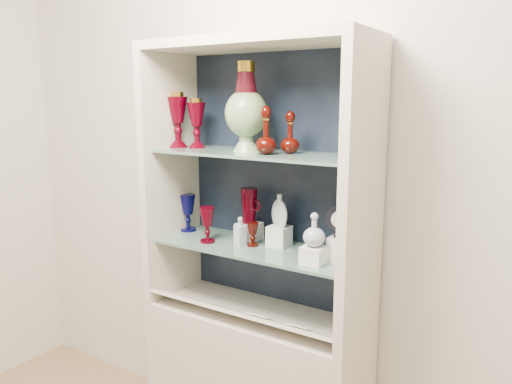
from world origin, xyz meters
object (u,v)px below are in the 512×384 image
Objects in this scene: enamel_urn at (246,107)px; flat_flask at (279,210)px; cobalt_goblet at (188,213)px; clear_round_decanter at (314,231)px; ruby_goblet_small at (253,234)px; pedestal_lamp_right at (197,123)px; ruby_decanter_b at (290,131)px; ruby_decanter_a at (266,127)px; ruby_pitcher at (249,206)px; ruby_goblet_tall at (207,225)px; clear_square_bottle at (240,231)px; cameo_medallion at (340,221)px; lidded_bowl at (356,147)px; pedestal_lamp_left at (178,120)px.

enamel_urn is 0.47m from flat_flask.
cobalt_goblet is 1.39× the size of clear_round_decanter.
clear_round_decanter is at bearing -12.19° from ruby_goblet_small.
pedestal_lamp_right is 1.21× the size of ruby_decanter_b.
ruby_goblet_small is (0.03, 0.00, -0.56)m from enamel_urn.
pedestal_lamp_right reaches higher than ruby_goblet_small.
ruby_decanter_a is 0.42m from ruby_pitcher.
ruby_pitcher reaches higher than cobalt_goblet.
clear_round_decanter reaches higher than ruby_goblet_tall.
pedestal_lamp_right reaches higher than ruby_goblet_tall.
ruby_goblet_small is 0.83× the size of clear_square_bottle.
cobalt_goblet is (-0.58, 0.02, -0.42)m from ruby_decanter_b.
clear_square_bottle is at bearing -6.61° from pedestal_lamp_right.
ruby_pitcher reaches higher than ruby_goblet_tall.
ruby_pitcher is 1.27× the size of clear_square_bottle.
clear_round_decanter is at bearing -30.58° from ruby_decanter_b.
cameo_medallion is (0.41, 0.01, 0.12)m from ruby_goblet_small.
enamel_urn is 0.52m from lidded_bowl.
ruby_goblet_tall is at bearing -27.96° from cobalt_goblet.
ruby_goblet_small is 0.81× the size of clear_round_decanter.
pedestal_lamp_left is 0.67× the size of enamel_urn.
clear_square_bottle is (0.01, -0.09, -0.10)m from ruby_pitcher.
ruby_decanter_a reaches higher than ruby_pitcher.
ruby_goblet_small is (-0.47, 0.01, -0.41)m from lidded_bowl.
cobalt_goblet is 1.42× the size of clear_square_bottle.
ruby_decanter_b is at bearing 1.11° from pedestal_lamp_right.
pedestal_lamp_right is 1.38× the size of ruby_pitcher.
pedestal_lamp_left reaches higher than ruby_goblet_tall.
enamel_urn is at bearing -179.13° from ruby_goblet_small.
ruby_decanter_b is 1.76× the size of ruby_goblet_small.
enamel_urn is 0.56m from ruby_goblet_small.
clear_round_decanter is at bearing -10.49° from ruby_pitcher.
cameo_medallion is at bearing -0.80° from pedestal_lamp_right.
ruby_goblet_small is at bearing -171.22° from ruby_decanter_b.
ruby_decanter_b is 0.36m from flat_flask.
enamel_urn is at bearing 158.69° from ruby_decanter_a.
pedestal_lamp_left reaches higher than ruby_decanter_b.
cobalt_goblet is (-0.51, 0.10, -0.44)m from ruby_decanter_a.
enamel_urn is at bearing -55.40° from ruby_pitcher.
ruby_goblet_tall is (0.12, -0.08, -0.45)m from pedestal_lamp_right.
lidded_bowl is 0.62m from ruby_goblet_small.
cobalt_goblet is 0.82m from cameo_medallion.
ruby_decanter_a is (0.51, -0.04, -0.02)m from pedestal_lamp_left.
ruby_goblet_tall is 1.54× the size of ruby_goblet_small.
ruby_goblet_small is at bearing -38.57° from ruby_pitcher.
pedestal_lamp_right is 1.65× the size of cameo_medallion.
pedestal_lamp_left reaches higher than lidded_bowl.
pedestal_lamp_right is at bearing 173.39° from clear_square_bottle.
pedestal_lamp_left is at bearing -90.00° from cobalt_goblet.
pedestal_lamp_left is 0.60m from clear_square_bottle.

